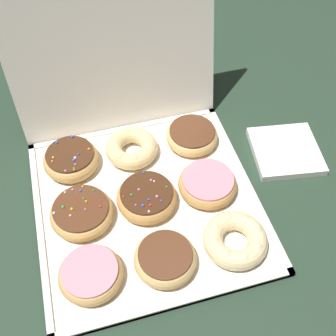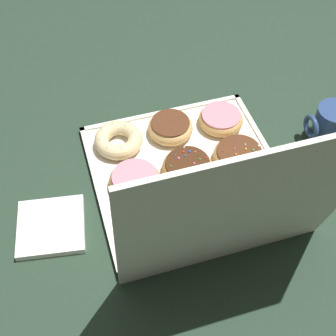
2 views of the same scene
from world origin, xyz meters
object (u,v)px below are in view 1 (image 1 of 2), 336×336
Objects in this scene: chocolate_frosted_donut_8 at (192,136)px; pink_frosted_donut_5 at (207,182)px; pink_frosted_donut_0 at (91,274)px; sprinkle_donut_6 at (71,159)px; chocolate_frosted_donut_1 at (167,258)px; cruller_donut_7 at (130,148)px; cruller_donut_2 at (235,240)px; sprinkle_donut_4 at (148,197)px; napkin_stack at (286,151)px; donut_box at (147,205)px; sprinkle_donut_3 at (81,211)px.

pink_frosted_donut_5 is at bearing -94.38° from chocolate_frosted_donut_8.
sprinkle_donut_6 reaches higher than pink_frosted_donut_0.
cruller_donut_7 is (-0.01, 0.27, -0.00)m from chocolate_frosted_donut_1.
chocolate_frosted_donut_1 is 0.18m from pink_frosted_donut_5.
cruller_donut_2 and cruller_donut_7 have the same top height.
sprinkle_donut_4 is at bearing -87.56° from cruller_donut_7.
napkin_stack is at bearing -22.99° from chocolate_frosted_donut_8.
donut_box is 0.33m from napkin_stack.
pink_frosted_donut_0 is 0.29m from pink_frosted_donut_5.
cruller_donut_2 is (0.26, -0.01, 0.00)m from pink_frosted_donut_0.
sprinkle_donut_6 is at bearing 133.51° from donut_box.
cruller_donut_2 reaches higher than donut_box.
sprinkle_donut_4 reaches higher than chocolate_frosted_donut_1.
sprinkle_donut_4 is (0.00, 0.00, 0.03)m from donut_box.
pink_frosted_donut_5 is at bearing 1.46° from sprinkle_donut_4.
donut_box is 0.13m from pink_frosted_donut_5.
sprinkle_donut_4 and sprinkle_donut_6 have the same top height.
chocolate_frosted_donut_1 is at bearing -116.02° from chocolate_frosted_donut_8.
chocolate_frosted_donut_1 is at bearing -131.21° from pink_frosted_donut_5.
donut_box is 3.86× the size of chocolate_frosted_donut_1.
sprinkle_donut_3 is 1.05× the size of sprinkle_donut_6.
napkin_stack is (0.32, 0.05, 0.00)m from donut_box.
napkin_stack is at bearing 9.20° from donut_box.
sprinkle_donut_4 reaches higher than cruller_donut_2.
sprinkle_donut_4 is 1.04× the size of chocolate_frosted_donut_8.
sprinkle_donut_3 is (-0.13, 0.14, -0.00)m from chocolate_frosted_donut_1.
chocolate_frosted_donut_1 is 0.99× the size of cruller_donut_7.
donut_box is 3.83× the size of pink_frosted_donut_0.
pink_frosted_donut_0 is 0.79× the size of napkin_stack.
sprinkle_donut_3 reaches higher than napkin_stack.
pink_frosted_donut_0 is at bearing -116.08° from cruller_donut_7.
chocolate_frosted_donut_8 is at bearing 44.69° from donut_box.
sprinkle_donut_6 is at bearing 116.22° from chocolate_frosted_donut_1.
donut_box is 3.72× the size of sprinkle_donut_6.
pink_frosted_donut_0 is 0.29m from cruller_donut_7.
sprinkle_donut_3 reaches higher than pink_frosted_donut_0.
cruller_donut_7 is 0.34m from napkin_stack.
sprinkle_donut_4 is 1.02× the size of sprinkle_donut_6.
donut_box is at bearing -135.31° from chocolate_frosted_donut_8.
chocolate_frosted_donut_1 reaches higher than napkin_stack.
sprinkle_donut_6 is (-0.26, 0.27, 0.00)m from cruller_donut_2.
donut_box is at bearing -170.64° from sprinkle_donut_4.
cruller_donut_7 is at bearing -0.81° from sprinkle_donut_6.
pink_frosted_donut_5 is 0.13m from chocolate_frosted_donut_8.
chocolate_frosted_donut_8 is at bearing 157.01° from napkin_stack.
pink_frosted_donut_0 is at bearing -152.93° from pink_frosted_donut_5.
pink_frosted_donut_5 is 1.04× the size of chocolate_frosted_donut_8.
pink_frosted_donut_5 is at bearing -27.49° from sprinkle_donut_6.
donut_box is 0.14m from chocolate_frosted_donut_1.
pink_frosted_donut_0 and chocolate_frosted_donut_8 have the same top height.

